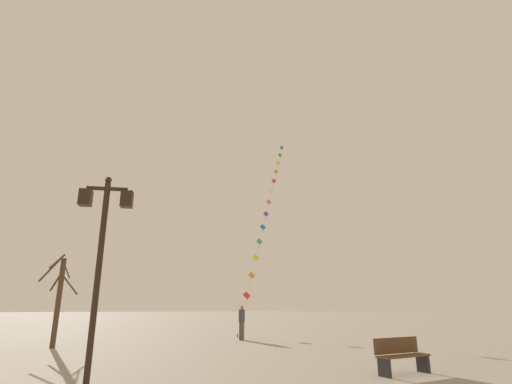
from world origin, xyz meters
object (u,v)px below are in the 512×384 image
at_px(kite_flyer, 242,321).
at_px(bare_tree, 58,297).
at_px(twin_lantern_lamp_post, 102,236).
at_px(park_bench, 401,356).
at_px(kite_train, 268,207).

height_order(kite_flyer, bare_tree, bare_tree).
bearing_deg(twin_lantern_lamp_post, park_bench, 3.23).
bearing_deg(kite_flyer, park_bench, -145.60).
xyz_separation_m(kite_train, park_bench, (-0.54, -19.80, -8.81)).
relative_size(kite_flyer, bare_tree, 0.44).
bearing_deg(kite_train, bare_tree, -135.08).
bearing_deg(park_bench, bare_tree, 123.83).
height_order(twin_lantern_lamp_post, kite_train, kite_train).
xyz_separation_m(twin_lantern_lamp_post, kite_train, (8.21, 20.24, 5.94)).
distance_m(kite_train, park_bench, 21.68).
distance_m(kite_train, kite_flyer, 12.82).
bearing_deg(twin_lantern_lamp_post, kite_train, 67.91).
relative_size(bare_tree, park_bench, 2.34).
distance_m(twin_lantern_lamp_post, park_bench, 8.21).
bearing_deg(bare_tree, kite_flyer, 16.01).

